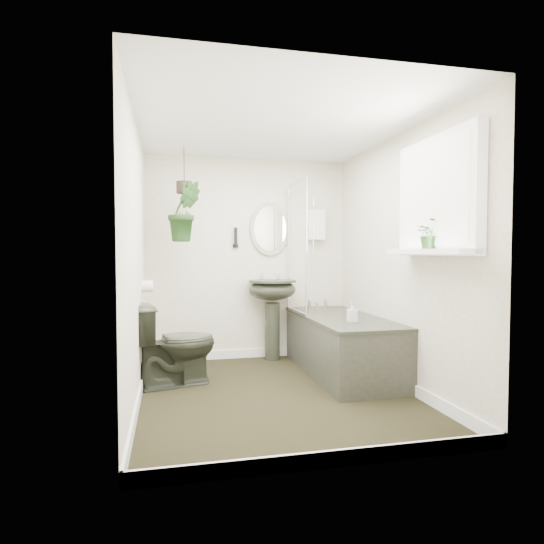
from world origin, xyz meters
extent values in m
cube|color=black|center=(0.00, 0.00, -0.01)|extent=(2.30, 2.80, 0.02)
cube|color=white|center=(0.00, 0.00, 2.31)|extent=(2.30, 2.80, 0.02)
cube|color=white|center=(0.00, 1.41, 1.15)|extent=(2.30, 0.02, 2.30)
cube|color=white|center=(0.00, -1.41, 1.15)|extent=(2.30, 0.02, 2.30)
cube|color=white|center=(-1.16, 0.00, 1.15)|extent=(0.02, 2.80, 2.30)
cube|color=white|center=(1.16, 0.00, 1.15)|extent=(0.02, 2.80, 2.30)
cube|color=white|center=(0.00, 0.00, 0.05)|extent=(2.30, 2.80, 0.10)
cube|color=white|center=(0.80, 1.34, 1.55)|extent=(0.20, 0.10, 0.35)
ellipsoid|color=#B0A38C|center=(0.25, 1.37, 1.50)|extent=(0.46, 0.03, 0.62)
cylinder|color=black|center=(-0.15, 1.36, 1.40)|extent=(0.04, 0.04, 0.22)
cylinder|color=white|center=(-1.10, 0.70, 0.90)|extent=(0.11, 0.11, 0.11)
cube|color=white|center=(1.09, -0.70, 1.65)|extent=(0.08, 1.00, 0.90)
cube|color=white|center=(1.02, -0.70, 1.23)|extent=(0.18, 1.00, 0.04)
cube|color=white|center=(1.04, -0.70, 1.65)|extent=(0.01, 0.86, 0.76)
imported|color=#26291F|center=(-0.85, 0.46, 0.38)|extent=(0.84, 0.61, 0.77)
imported|color=black|center=(1.04, -0.70, 1.36)|extent=(0.26, 0.25, 0.23)
imported|color=black|center=(-0.74, 0.95, 1.64)|extent=(0.38, 0.33, 0.61)
imported|color=#2F2B2C|center=(0.76, 0.14, 0.67)|extent=(0.08, 0.09, 0.18)
cylinder|color=black|center=(-0.74, 0.95, 1.89)|extent=(0.16, 0.16, 0.12)
camera|label=1|loc=(-0.89, -3.78, 1.22)|focal=30.00mm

